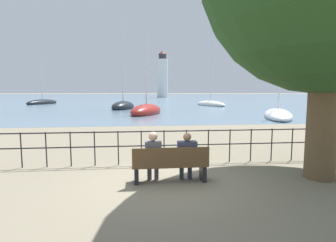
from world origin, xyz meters
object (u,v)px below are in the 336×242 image
Objects in this scene: sailboat_2 at (42,103)px; sailboat_5 at (146,111)px; sailboat_1 at (278,115)px; sailboat_3 at (123,106)px; seated_person_right at (187,154)px; harbor_lighthouse at (162,76)px; sailboat_0 at (210,104)px; seated_person_left at (153,154)px; park_bench at (170,165)px.

sailboat_5 is (18.58, -24.23, 0.04)m from sailboat_2.
sailboat_3 is (-14.23, 12.92, 0.13)m from sailboat_1.
sailboat_2 is at bearing 160.67° from sailboat_1.
harbor_lighthouse is at bearing 85.43° from seated_person_right.
sailboat_0 is at bearing 3.86° from sailboat_2.
sailboat_2 is at bearing 152.69° from sailboat_3.
sailboat_0 is 19.94m from sailboat_1.
sailboat_1 is at bearing 52.75° from seated_person_left.
sailboat_3 is at bearing -24.57° from sailboat_2.
sailboat_3 is at bearing 96.73° from seated_person_right.
sailboat_2 is at bearing 112.81° from park_bench.
sailboat_0 is 63.59m from harbor_lighthouse.
sailboat_2 is (-29.37, 8.96, -0.02)m from sailboat_0.
sailboat_1 is at bearing -0.61° from sailboat_5.
sailboat_0 is (10.70, 35.43, -0.13)m from park_bench.
sailboat_0 is at bearing -87.80° from harbor_lighthouse.
sailboat_5 reaches higher than seated_person_right.
sailboat_2 is at bearing 146.68° from sailboat_0.
park_bench is 0.23× the size of sailboat_2.
sailboat_5 is at bearing -31.69° from sailboat_2.
sailboat_3 reaches higher than sailboat_1.
harbor_lighthouse is at bearing 84.32° from sailboat_2.
seated_person_left reaches higher than seated_person_right.
seated_person_left is 37.06m from sailboat_0.
seated_person_left is 47.93m from sailboat_2.
sailboat_1 is 41.63m from sailboat_2.
seated_person_right is 0.10× the size of sailboat_0.
harbor_lighthouse reaches higher than park_bench.
sailboat_5 is at bearing -96.11° from harbor_lighthouse.
harbor_lighthouse reaches higher than sailboat_1.
sailboat_1 is (11.31, 15.50, -0.19)m from park_bench.
sailboat_2 is 0.45× the size of harbor_lighthouse.
park_bench is 20.16m from sailboat_5.
harbor_lighthouse reaches higher than sailboat_0.
sailboat_0 is 0.98× the size of sailboat_3.
harbor_lighthouse reaches higher than sailboat_2.
sailboat_3 reaches higher than seated_person_right.
park_bench is 1.47× the size of seated_person_left.
sailboat_2 is 30.53m from sailboat_5.
sailboat_1 is (10.89, 15.43, -0.43)m from seated_person_right.
park_bench is 99.12m from harbor_lighthouse.
seated_person_right is 18.89m from sailboat_1.
park_bench is 1.52× the size of seated_person_right.
sailboat_5 reaches higher than sailboat_2.
sailboat_2 reaches higher than park_bench.
seated_person_left is 28.46m from sailboat_3.
sailboat_3 reaches higher than park_bench.
sailboat_0 is 0.67× the size of harbor_lighthouse.
sailboat_3 reaches higher than sailboat_0.
sailboat_3 is at bearing 130.52° from sailboat_5.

